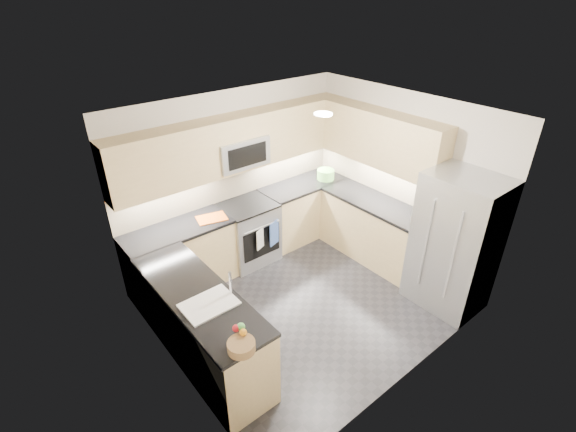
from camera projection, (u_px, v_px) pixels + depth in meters
The scene contains 37 objects.
floor at pixel (305, 301), 5.58m from camera, with size 3.60×3.20×0.00m, color #222227.
ceiling at pixel (309, 116), 4.34m from camera, with size 3.60×3.20×0.02m, color beige.
wall_back at pixel (233, 177), 6.03m from camera, with size 3.60×0.02×2.50m, color beige.
wall_front at pixel (420, 287), 3.88m from camera, with size 3.60×0.02×2.50m, color beige.
wall_left at pixel (165, 280), 3.97m from camera, with size 0.02×3.20×2.50m, color beige.
wall_right at pixel (401, 180), 5.95m from camera, with size 0.02×3.20×2.50m, color beige.
base_cab_back_left at pixel (181, 259), 5.63m from camera, with size 1.42×0.60×0.90m, color #D8BD82.
base_cab_back_right at pixel (303, 210), 6.83m from camera, with size 1.42×0.60×0.90m, color #D8BD82.
base_cab_right at pixel (373, 230), 6.28m from camera, with size 0.60×1.70×0.90m, color #D8BD82.
base_cab_peninsula at pixel (202, 327), 4.53m from camera, with size 0.60×2.00×0.90m, color #D8BD82.
countertop_back_left at pixel (177, 230), 5.39m from camera, with size 1.42×0.63×0.04m, color black.
countertop_back_right at pixel (303, 184), 6.60m from camera, with size 1.42×0.63×0.04m, color black.
countertop_right at pixel (377, 203), 6.05m from camera, with size 0.63×1.70×0.04m, color black.
countertop_peninsula at pixel (197, 294), 4.29m from camera, with size 0.63×2.00×0.04m, color black.
upper_cab_back at pixel (238, 142), 5.63m from camera, with size 3.60×0.35×0.75m, color #D8BD82.
upper_cab_right at pixel (382, 139), 5.75m from camera, with size 0.35×1.95×0.75m, color #D8BD82.
backsplash_back at pixel (234, 181), 6.06m from camera, with size 3.60×0.01×0.51m, color #C1AD8B.
backsplash_right at pixel (376, 174), 6.28m from camera, with size 0.01×2.30×0.51m, color #C1AD8B.
gas_range at pixel (249, 233), 6.21m from camera, with size 0.76×0.65×0.91m, color #999BA0.
range_cooktop at pixel (247, 206), 5.98m from camera, with size 0.76×0.65×0.03m, color black.
oven_door_glass at pixel (262, 242), 5.99m from camera, with size 0.62×0.02×0.45m, color black.
oven_handle at pixel (262, 227), 5.84m from camera, with size 0.02×0.02×0.60m, color #B2B5BA.
microwave at pixel (239, 152), 5.68m from camera, with size 0.76×0.40×0.40m, color #A2A5AA.
microwave_door at pixel (248, 156), 5.54m from camera, with size 0.60×0.01×0.28m, color black.
refrigerator at pixel (455, 243), 5.16m from camera, with size 0.70×0.90×1.80m, color #A1A5A9.
fridge_handle_left at pixel (452, 257), 4.81m from camera, with size 0.02×0.02×1.20m, color #B2B5BA.
fridge_handle_right at pixel (426, 244), 5.05m from camera, with size 0.02×0.02×1.20m, color #B2B5BA.
sink_basin at pixel (210, 310), 4.15m from camera, with size 0.52×0.38×0.16m, color white.
faucet at pixel (231, 283), 4.19m from camera, with size 0.03×0.03×0.28m, color silver.
utensil_bowl at pixel (326, 174), 6.68m from camera, with size 0.28×0.28×0.16m, color #71C755.
cutting_board at pixel (212, 218), 5.60m from camera, with size 0.39×0.27×0.01m, color #C75312.
fruit_basket at pixel (241, 346), 3.60m from camera, with size 0.25×0.25×0.09m, color olive.
fruit_apple at pixel (236, 328), 3.68m from camera, with size 0.07×0.07×0.07m, color #A0121A.
fruit_pear at pixel (241, 327), 3.70m from camera, with size 0.08×0.08×0.08m, color green.
dish_towel_check at pixel (260, 239), 5.88m from camera, with size 0.16×0.01×0.31m, color white.
dish_towel_blue at pixel (274, 233), 6.02m from camera, with size 0.20×0.02×0.38m, color #38549B.
fruit_orange at pixel (243, 332), 3.64m from camera, with size 0.07×0.07×0.07m, color orange.
Camera 1 is at (-2.89, -3.18, 3.74)m, focal length 26.00 mm.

